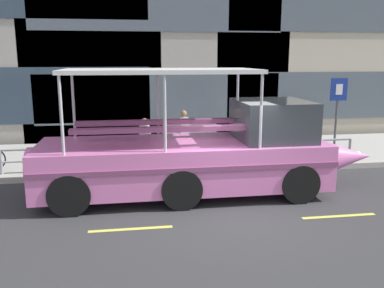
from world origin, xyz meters
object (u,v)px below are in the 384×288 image
at_px(parking_sign, 338,104).
at_px(pedestrian_mid_left, 184,129).
at_px(duck_tour_boat, 203,154).
at_px(pedestrian_mid_right, 145,136).
at_px(pedestrian_near_bow, 249,127).

distance_m(parking_sign, pedestrian_mid_left, 5.37).
distance_m(parking_sign, duck_tour_boat, 5.88).
xyz_separation_m(parking_sign, pedestrian_mid_right, (-6.60, 0.22, -0.97)).
distance_m(pedestrian_near_bow, pedestrian_mid_right, 3.84).
relative_size(pedestrian_near_bow, pedestrian_mid_left, 1.00).
xyz_separation_m(duck_tour_boat, pedestrian_mid_left, (-0.03, 3.59, 0.09)).
relative_size(duck_tour_boat, pedestrian_mid_left, 5.71).
bearing_deg(parking_sign, pedestrian_near_bow, 161.74).
xyz_separation_m(parking_sign, pedestrian_near_bow, (-2.83, 0.93, -0.88)).
relative_size(parking_sign, pedestrian_mid_right, 1.84).
distance_m(pedestrian_mid_left, pedestrian_mid_right, 1.59).
distance_m(duck_tour_boat, pedestrian_near_bow, 4.25).
height_order(pedestrian_near_bow, pedestrian_mid_right, pedestrian_near_bow).
bearing_deg(parking_sign, duck_tour_boat, -153.29).
bearing_deg(pedestrian_mid_left, pedestrian_mid_right, -151.40).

